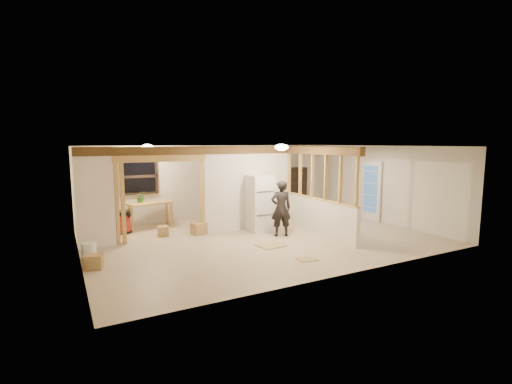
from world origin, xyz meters
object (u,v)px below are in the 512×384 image
refrigerator (260,203)px  woman (281,208)px  bookshelf (296,189)px  shop_vac (122,222)px  work_table (150,215)px

refrigerator → woman: refrigerator is taller
refrigerator → bookshelf: size_ratio=1.00×
woman → shop_vac: size_ratio=2.38×
woman → bookshelf: 4.06m
work_table → bookshelf: bookshelf is taller
refrigerator → woman: (0.19, -0.87, -0.04)m
shop_vac → refrigerator: bearing=-23.3°
work_table → bookshelf: bearing=-8.4°
woman → refrigerator: bearing=-61.2°
refrigerator → shop_vac: 4.01m
woman → bookshelf: bearing=-113.8°
shop_vac → bookshelf: bearing=5.8°
shop_vac → bookshelf: 6.52m
refrigerator → bookshelf: bearing=38.5°
refrigerator → work_table: 3.40m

